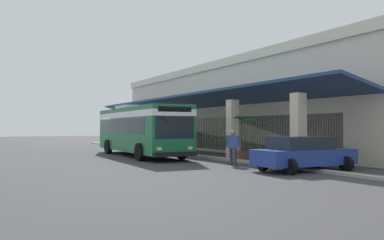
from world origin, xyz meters
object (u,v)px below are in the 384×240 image
transit_bus (140,127)px  potted_palm (241,148)px  parked_sedan_blue (303,153)px  pedestrian (233,146)px

transit_bus → potted_palm: size_ratio=4.47×
transit_bus → parked_sedan_blue: transit_bus is taller
transit_bus → parked_sedan_blue: size_ratio=2.52×
parked_sedan_blue → pedestrian: size_ratio=2.64×
pedestrian → potted_palm: (-2.72, 2.45, -0.29)m
pedestrian → potted_palm: 3.67m
parked_sedan_blue → potted_palm: potted_palm is taller
parked_sedan_blue → potted_palm: (-6.29, 1.33, -0.08)m
transit_bus → pedestrian: (8.26, 1.56, -0.89)m
parked_sedan_blue → potted_palm: size_ratio=1.78×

